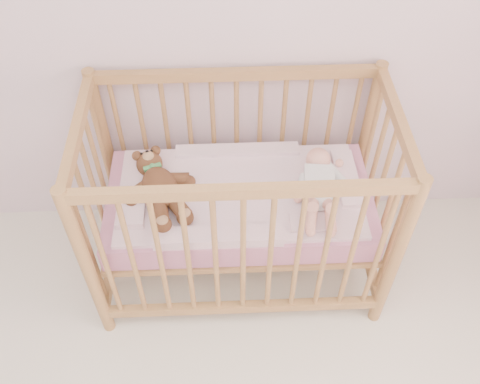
{
  "coord_description": "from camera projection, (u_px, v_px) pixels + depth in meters",
  "views": [
    {
      "loc": [
        0.37,
        -0.02,
        2.39
      ],
      "look_at": [
        0.43,
        1.55,
        0.62
      ],
      "focal_mm": 40.0,
      "sensor_mm": 36.0,
      "label": 1
    }
  ],
  "objects": [
    {
      "name": "blanket",
      "position": [
        240.0,
        193.0,
        2.44
      ],
      "size": [
        1.1,
        0.58,
        0.06
      ],
      "primitive_type": null,
      "color": "#EAA1B1",
      "rests_on": "mattress"
    },
    {
      "name": "crib",
      "position": [
        240.0,
        201.0,
        2.49
      ],
      "size": [
        1.36,
        0.76,
        1.0
      ],
      "primitive_type": null,
      "color": "#B1844B",
      "rests_on": "floor"
    },
    {
      "name": "baby",
      "position": [
        320.0,
        182.0,
        2.38
      ],
      "size": [
        0.3,
        0.53,
        0.12
      ],
      "primitive_type": null,
      "rotation": [
        0.0,
        0.0,
        -0.1
      ],
      "color": "white",
      "rests_on": "blanket"
    },
    {
      "name": "mattress",
      "position": [
        240.0,
        203.0,
        2.5
      ],
      "size": [
        1.22,
        0.62,
        0.13
      ],
      "primitive_type": "cube",
      "color": "#C87C99",
      "rests_on": "crib"
    },
    {
      "name": "teddy_bear",
      "position": [
        160.0,
        186.0,
        2.36
      ],
      "size": [
        0.49,
        0.57,
        0.13
      ],
      "primitive_type": null,
      "rotation": [
        0.0,
        0.0,
        0.36
      ],
      "color": "brown",
      "rests_on": "blanket"
    }
  ]
}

